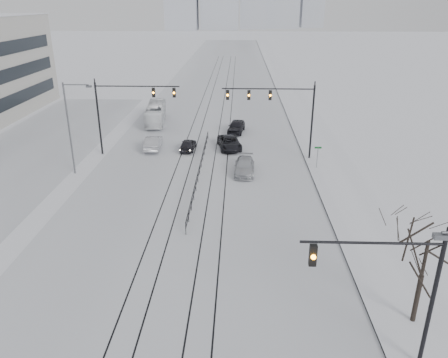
% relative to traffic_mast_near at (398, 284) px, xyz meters
% --- Properties ---
extents(road, '(22.00, 260.00, 0.02)m').
position_rel_traffic_mast_near_xyz_m(road, '(-10.79, 54.00, -4.55)').
color(road, silver).
rests_on(road, ground).
extents(sidewalk_east, '(5.00, 260.00, 0.16)m').
position_rel_traffic_mast_near_xyz_m(sidewalk_east, '(2.71, 54.00, -4.48)').
color(sidewalk_east, white).
rests_on(sidewalk_east, ground).
extents(curb, '(0.10, 260.00, 0.12)m').
position_rel_traffic_mast_near_xyz_m(curb, '(0.26, 54.00, -4.50)').
color(curb, gray).
rests_on(curb, ground).
extents(parking_strip, '(14.00, 60.00, 0.03)m').
position_rel_traffic_mast_near_xyz_m(parking_strip, '(-30.79, 29.00, -4.55)').
color(parking_strip, silver).
rests_on(parking_strip, ground).
extents(tram_rails, '(5.30, 180.00, 0.01)m').
position_rel_traffic_mast_near_xyz_m(tram_rails, '(-10.79, 34.00, -4.54)').
color(tram_rails, black).
rests_on(tram_rails, ground).
extents(traffic_mast_near, '(6.10, 0.37, 7.00)m').
position_rel_traffic_mast_near_xyz_m(traffic_mast_near, '(0.00, 0.00, 0.00)').
color(traffic_mast_near, black).
rests_on(traffic_mast_near, ground).
extents(traffic_mast_ne, '(9.60, 0.37, 8.00)m').
position_rel_traffic_mast_near_xyz_m(traffic_mast_ne, '(-2.64, 29.00, 1.20)').
color(traffic_mast_ne, black).
rests_on(traffic_mast_ne, ground).
extents(traffic_mast_nw, '(9.10, 0.37, 8.00)m').
position_rel_traffic_mast_near_xyz_m(traffic_mast_nw, '(-19.31, 30.00, 1.01)').
color(traffic_mast_nw, black).
rests_on(traffic_mast_nw, ground).
extents(street_light_west, '(2.73, 0.25, 9.00)m').
position_rel_traffic_mast_near_xyz_m(street_light_west, '(-22.99, 24.00, 0.65)').
color(street_light_west, '#595B60').
rests_on(street_light_west, ground).
extents(bare_tree, '(4.40, 4.40, 6.10)m').
position_rel_traffic_mast_near_xyz_m(bare_tree, '(2.41, 3.00, -0.07)').
color(bare_tree, black).
rests_on(bare_tree, ground).
extents(median_fence, '(0.06, 24.00, 1.00)m').
position_rel_traffic_mast_near_xyz_m(median_fence, '(-10.79, 24.00, -4.04)').
color(median_fence, black).
rests_on(median_fence, ground).
extents(street_sign, '(0.70, 0.06, 2.40)m').
position_rel_traffic_mast_near_xyz_m(street_sign, '(1.01, 26.00, -2.96)').
color(street_sign, '#595B60').
rests_on(street_sign, ground).
extents(sedan_sb_inner, '(1.75, 3.95, 1.32)m').
position_rel_traffic_mast_near_xyz_m(sedan_sb_inner, '(-12.79, 31.61, -3.90)').
color(sedan_sb_inner, black).
rests_on(sedan_sb_inner, ground).
extents(sedan_sb_outer, '(1.83, 4.74, 1.54)m').
position_rel_traffic_mast_near_xyz_m(sedan_sb_outer, '(-16.84, 31.81, -3.79)').
color(sedan_sb_outer, '#AEAFB6').
rests_on(sedan_sb_outer, ground).
extents(sedan_nb_front, '(3.22, 5.49, 1.44)m').
position_rel_traffic_mast_near_xyz_m(sedan_nb_front, '(-8.04, 32.34, -3.84)').
color(sedan_nb_front, black).
rests_on(sedan_nb_front, ground).
extents(sedan_nb_right, '(2.15, 4.87, 1.39)m').
position_rel_traffic_mast_near_xyz_m(sedan_nb_right, '(-6.38, 24.58, -3.87)').
color(sedan_nb_right, '#B4B7BC').
rests_on(sedan_nb_right, ground).
extents(sedan_nb_far, '(2.57, 4.87, 1.58)m').
position_rel_traffic_mast_near_xyz_m(sedan_nb_far, '(-7.31, 39.10, -3.77)').
color(sedan_nb_far, black).
rests_on(sedan_nb_far, ground).
extents(box_truck, '(3.25, 9.92, 2.71)m').
position_rel_traffic_mast_near_xyz_m(box_truck, '(-18.63, 43.57, -3.21)').
color(box_truck, white).
rests_on(box_truck, ground).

